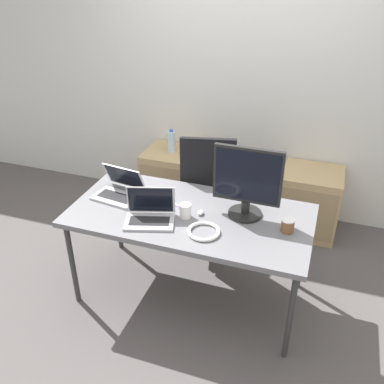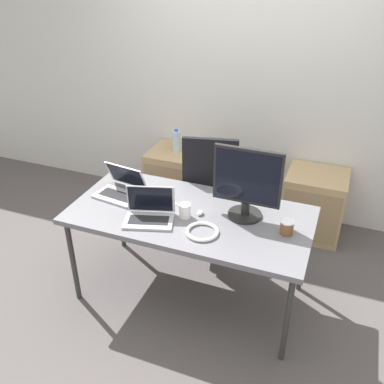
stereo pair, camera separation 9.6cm
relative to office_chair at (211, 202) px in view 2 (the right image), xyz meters
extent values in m
plane|color=#514C4C|center=(0.07, -0.70, -0.43)|extent=(14.00, 14.00, 0.00)
cube|color=silver|center=(0.07, 0.78, 0.87)|extent=(10.00, 0.05, 2.60)
cube|color=slate|center=(0.07, -0.70, 0.30)|extent=(1.71, 0.84, 0.04)
cylinder|color=#333333|center=(-0.72, -1.06, -0.07)|extent=(0.04, 0.04, 0.71)
cylinder|color=#333333|center=(0.87, -1.06, -0.07)|extent=(0.04, 0.04, 0.71)
cylinder|color=#333333|center=(-0.72, -0.34, -0.07)|extent=(0.04, 0.04, 0.71)
cylinder|color=#333333|center=(0.87, -0.34, -0.07)|extent=(0.04, 0.04, 0.71)
cylinder|color=#232326|center=(-0.02, 0.07, -0.41)|extent=(0.56, 0.56, 0.04)
cylinder|color=gray|center=(-0.02, 0.07, -0.17)|extent=(0.05, 0.05, 0.44)
cube|color=black|center=(-0.02, 0.07, 0.05)|extent=(0.58, 0.58, 0.07)
cube|color=black|center=(0.04, -0.18, 0.38)|extent=(0.44, 0.14, 0.60)
cube|color=tan|center=(-0.54, 0.50, -0.12)|extent=(0.54, 0.49, 0.62)
cube|color=#977D56|center=(-0.54, 0.26, -0.12)|extent=(0.49, 0.01, 0.50)
cube|color=tan|center=(0.84, 0.50, -0.12)|extent=(0.54, 0.49, 0.62)
cube|color=#977D56|center=(0.84, 0.26, -0.12)|extent=(0.49, 0.01, 0.50)
cylinder|color=silver|center=(-0.54, 0.50, 0.30)|extent=(0.08, 0.08, 0.21)
cylinder|color=#3359B2|center=(-0.54, 0.50, 0.41)|extent=(0.04, 0.04, 0.02)
cube|color=#ADADB2|center=(-0.15, -0.91, 0.33)|extent=(0.38, 0.30, 0.02)
cube|color=black|center=(-0.15, -0.91, 0.34)|extent=(0.29, 0.19, 0.00)
cube|color=#ADADB2|center=(-0.17, -0.81, 0.45)|extent=(0.33, 0.12, 0.21)
cube|color=black|center=(-0.18, -0.81, 0.45)|extent=(0.30, 0.11, 0.19)
cube|color=#ADADB2|center=(-0.52, -0.69, 0.33)|extent=(0.36, 0.25, 0.02)
cube|color=black|center=(-0.52, -0.69, 0.34)|extent=(0.29, 0.15, 0.00)
cube|color=#ADADB2|center=(-0.51, -0.55, 0.44)|extent=(0.34, 0.13, 0.19)
cube|color=black|center=(-0.51, -0.56, 0.44)|extent=(0.31, 0.12, 0.18)
cylinder|color=black|center=(0.44, -0.59, 0.33)|extent=(0.24, 0.24, 0.02)
cylinder|color=black|center=(0.44, -0.59, 0.39)|extent=(0.06, 0.06, 0.09)
cube|color=black|center=(0.44, -0.59, 0.64)|extent=(0.47, 0.03, 0.40)
cube|color=black|center=(0.44, -0.61, 0.64)|extent=(0.44, 0.00, 0.36)
ellipsoid|color=silver|center=(0.15, -0.69, 0.34)|extent=(0.04, 0.06, 0.03)
cylinder|color=white|center=(0.06, -0.76, 0.37)|extent=(0.08, 0.08, 0.10)
cylinder|color=brown|center=(0.75, -0.70, 0.37)|extent=(0.09, 0.09, 0.09)
cylinder|color=white|center=(0.75, -0.70, 0.42)|extent=(0.09, 0.09, 0.01)
torus|color=white|center=(0.24, -0.90, 0.34)|extent=(0.22, 0.22, 0.03)
cube|color=#B2B2B7|center=(-0.07, -0.63, 0.33)|extent=(0.15, 0.07, 0.01)
torus|color=purple|center=(-0.01, -0.65, 0.33)|extent=(0.06, 0.06, 0.01)
camera|label=1|loc=(0.91, -3.10, 1.97)|focal=40.00mm
camera|label=2|loc=(1.00, -3.07, 1.97)|focal=40.00mm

